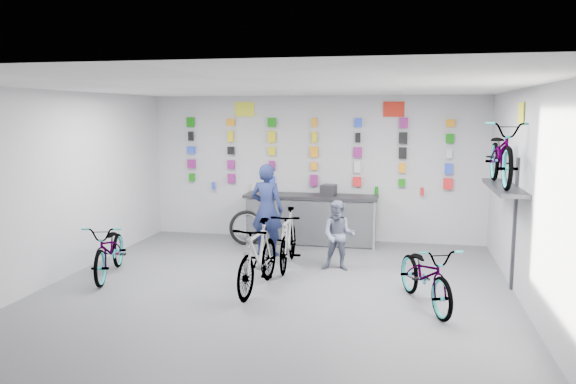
% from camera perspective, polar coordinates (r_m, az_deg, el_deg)
% --- Properties ---
extents(floor, '(8.00, 8.00, 0.00)m').
position_cam_1_polar(floor, '(8.21, -1.89, -10.80)').
color(floor, '#515156').
rests_on(floor, ground).
extents(ceiling, '(8.00, 8.00, 0.00)m').
position_cam_1_polar(ceiling, '(7.77, -1.99, 10.62)').
color(ceiling, white).
rests_on(ceiling, wall_back).
extents(wall_back, '(7.00, 0.00, 7.00)m').
position_cam_1_polar(wall_back, '(11.75, 2.71, 2.43)').
color(wall_back, silver).
rests_on(wall_back, floor).
extents(wall_front, '(7.00, 0.00, 7.00)m').
position_cam_1_polar(wall_front, '(4.16, -15.29, -8.34)').
color(wall_front, silver).
rests_on(wall_front, floor).
extents(wall_left, '(0.00, 8.00, 8.00)m').
position_cam_1_polar(wall_left, '(9.32, -23.33, 0.30)').
color(wall_left, silver).
rests_on(wall_left, floor).
extents(wall_right, '(0.00, 8.00, 8.00)m').
position_cam_1_polar(wall_right, '(7.81, 23.88, -1.13)').
color(wall_right, silver).
rests_on(wall_right, floor).
extents(counter, '(2.70, 0.66, 1.00)m').
position_cam_1_polar(counter, '(11.44, 2.31, -2.85)').
color(counter, black).
rests_on(counter, floor).
extents(merch_wall, '(5.58, 0.08, 1.56)m').
position_cam_1_polar(merch_wall, '(11.64, 3.08, 3.88)').
color(merch_wall, '#11780C').
rests_on(merch_wall, wall_back).
extents(wall_bracket, '(0.39, 1.90, 2.00)m').
position_cam_1_polar(wall_bracket, '(8.95, 21.22, -0.12)').
color(wall_bracket, '#333338').
rests_on(wall_bracket, wall_right).
extents(sign_left, '(0.42, 0.02, 0.30)m').
position_cam_1_polar(sign_left, '(12.00, -4.43, 8.37)').
color(sign_left, yellow).
rests_on(sign_left, wall_back).
extents(sign_right, '(0.42, 0.02, 0.30)m').
position_cam_1_polar(sign_right, '(11.53, 10.70, 8.27)').
color(sign_right, red).
rests_on(sign_right, wall_back).
extents(sign_side, '(0.02, 0.40, 0.30)m').
position_cam_1_polar(sign_side, '(8.89, 22.59, 7.43)').
color(sign_side, yellow).
rests_on(sign_side, wall_right).
extents(bike_left, '(1.04, 1.82, 0.90)m').
position_cam_1_polar(bike_left, '(9.60, -17.63, -5.57)').
color(bike_left, gray).
rests_on(bike_left, floor).
extents(bike_center, '(0.61, 1.78, 1.05)m').
position_cam_1_polar(bike_center, '(8.43, -3.07, -6.54)').
color(bike_center, gray).
rests_on(bike_center, floor).
extents(bike_right, '(1.17, 1.81, 0.90)m').
position_cam_1_polar(bike_right, '(8.02, 13.82, -8.14)').
color(bike_right, gray).
rests_on(bike_right, floor).
extents(bike_service, '(0.58, 1.71, 1.01)m').
position_cam_1_polar(bike_service, '(9.68, 0.02, -4.76)').
color(bike_service, gray).
rests_on(bike_service, floor).
extents(bike_wall, '(0.63, 1.80, 0.95)m').
position_cam_1_polar(bike_wall, '(8.87, 20.92, 3.66)').
color(bike_wall, gray).
rests_on(bike_wall, wall_bracket).
extents(clerk, '(0.68, 0.50, 1.72)m').
position_cam_1_polar(clerk, '(10.44, -2.15, -1.82)').
color(clerk, '#19224B').
rests_on(clerk, floor).
extents(customer, '(0.59, 0.46, 1.19)m').
position_cam_1_polar(customer, '(9.53, 5.16, -4.43)').
color(customer, slate).
rests_on(customer, floor).
extents(spare_wheel, '(0.73, 0.40, 0.70)m').
position_cam_1_polar(spare_wheel, '(11.39, -4.23, -3.64)').
color(spare_wheel, black).
rests_on(spare_wheel, floor).
extents(register, '(0.32, 0.34, 0.22)m').
position_cam_1_polar(register, '(11.30, 4.14, 0.20)').
color(register, black).
rests_on(register, counter).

